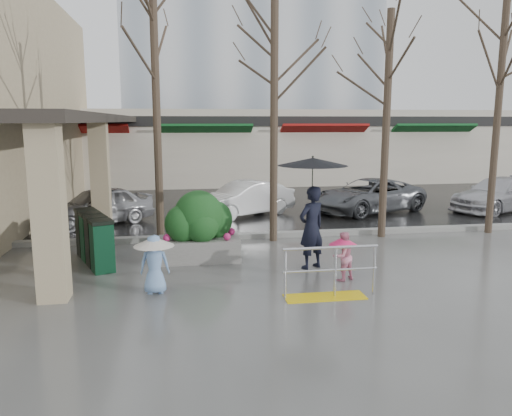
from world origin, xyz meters
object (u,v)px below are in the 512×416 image
object	(u,v)px
tree_midwest	(274,53)
tree_mideast	(389,69)
tree_west	(155,56)
child_blue	(154,257)
planter	(199,227)
car_b	(244,199)
car_d	(498,194)
woman	(312,200)
car_a	(97,206)
news_boxes	(94,239)
tree_east	(503,53)
handrail	(328,279)
car_c	(368,196)
child_pink	(343,253)

from	to	relation	value
tree_midwest	tree_mideast	bearing A→B (deg)	-0.00
tree_west	child_blue	xyz separation A→B (m)	(0.01, -4.02, -4.34)
planter	car_b	distance (m)	5.93
child_blue	car_d	distance (m)	14.76
woman	car_a	bearing A→B (deg)	-73.70
woman	news_boxes	size ratio (longest dim) A/B	1.20
tree_east	car_d	xyz separation A→B (m)	(2.71, 3.49, -4.75)
handrail	news_boxes	xyz separation A→B (m)	(-4.90, 3.21, 0.23)
car_b	tree_midwest	bearing A→B (deg)	-25.75
tree_midwest	car_c	world-z (taller)	tree_midwest
tree_mideast	car_b	bearing A→B (deg)	132.73
woman	car_a	distance (m)	8.30
handrail	tree_mideast	xyz separation A→B (m)	(3.14, 4.80, 4.48)
tree_midwest	woman	world-z (taller)	tree_midwest
child_blue	planter	world-z (taller)	planter
handrail	tree_east	xyz separation A→B (m)	(6.64, 4.80, 5.01)
child_pink	tree_midwest	bearing A→B (deg)	-101.63
tree_east	tree_mideast	bearing A→B (deg)	180.00
tree_midwest	car_b	bearing A→B (deg)	94.58
tree_midwest	car_c	size ratio (longest dim) A/B	1.54
car_a	car_d	bearing A→B (deg)	60.11
tree_east	news_boxes	size ratio (longest dim) A/B	3.27
child_blue	car_a	size ratio (longest dim) A/B	0.32
car_c	car_d	world-z (taller)	same
tree_midwest	child_blue	size ratio (longest dim) A/B	5.85
car_b	woman	bearing A→B (deg)	-24.71
tree_east	car_a	bearing A→B (deg)	165.62
car_c	tree_mideast	bearing A→B (deg)	-38.86
tree_west	tree_east	bearing A→B (deg)	0.00
news_boxes	car_b	distance (m)	7.06
child_blue	car_c	size ratio (longest dim) A/B	0.26
child_blue	tree_midwest	bearing A→B (deg)	-126.77
planter	child_blue	bearing A→B (deg)	-113.25
tree_mideast	tree_midwest	bearing A→B (deg)	180.00
handrail	planter	bearing A→B (deg)	127.40
tree_west	car_d	bearing A→B (deg)	15.37
woman	car_c	distance (m)	7.95
tree_midwest	car_b	world-z (taller)	tree_midwest
child_pink	child_blue	xyz separation A→B (m)	(-3.98, -0.21, 0.13)
handrail	child_blue	size ratio (longest dim) A/B	1.59
tree_west	car_d	size ratio (longest dim) A/B	1.57
tree_mideast	car_d	size ratio (longest dim) A/B	1.50
woman	car_b	bearing A→B (deg)	-111.92
tree_west	tree_midwest	distance (m)	3.20
tree_mideast	car_c	world-z (taller)	tree_mideast
tree_west	news_boxes	world-z (taller)	tree_west
handrail	news_boxes	distance (m)	5.86
tree_mideast	car_a	xyz separation A→B (m)	(-8.66, 3.12, -4.23)
tree_east	planter	xyz separation A→B (m)	(-9.00, -1.71, -4.55)
car_b	car_d	xyz separation A→B (m)	(9.82, -0.42, 0.00)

